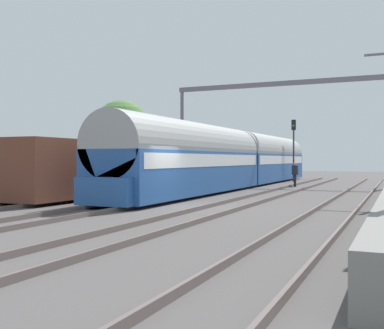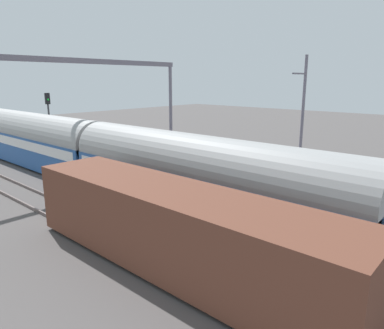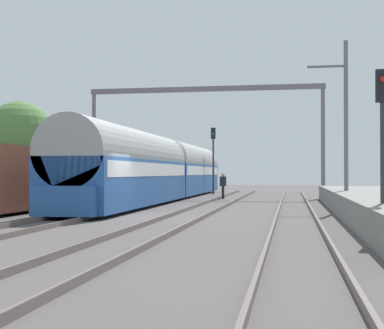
# 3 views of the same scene
# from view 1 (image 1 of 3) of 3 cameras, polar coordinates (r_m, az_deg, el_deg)

# --- Properties ---
(ground) EXTENTS (120.00, 120.00, 0.00)m
(ground) POSITION_cam_1_polar(r_m,az_deg,el_deg) (19.72, -1.56, -5.04)
(ground) COLOR #544F4E
(track_far_west) EXTENTS (1.52, 60.00, 0.16)m
(track_far_west) POSITION_cam_1_polar(r_m,az_deg,el_deg) (23.04, -15.69, -4.04)
(track_far_west) COLOR #6A5A57
(track_far_west) RESTS_ON ground
(track_west) EXTENTS (1.52, 60.00, 0.16)m
(track_west) POSITION_cam_1_polar(r_m,az_deg,el_deg) (20.67, -6.77, -4.56)
(track_west) COLOR #6A5A57
(track_west) RESTS_ON ground
(track_east) EXTENTS (1.52, 60.00, 0.16)m
(track_east) POSITION_cam_1_polar(r_m,az_deg,el_deg) (18.93, 4.13, -5.04)
(track_east) COLOR #6A5A57
(track_east) RESTS_ON ground
(track_far_east) EXTENTS (1.52, 60.00, 0.16)m
(track_far_east) POSITION_cam_1_polar(r_m,az_deg,el_deg) (17.98, 16.71, -5.36)
(track_far_east) COLOR #6A5A57
(track_far_east) RESTS_ON ground
(passenger_train) EXTENTS (2.93, 32.85, 3.82)m
(passenger_train) POSITION_cam_1_polar(r_m,az_deg,el_deg) (33.37, 5.47, 0.68)
(passenger_train) COLOR #28569E
(passenger_train) RESTS_ON ground
(freight_car) EXTENTS (2.80, 13.00, 2.70)m
(freight_car) POSITION_cam_1_polar(r_m,az_deg,el_deg) (25.69, -10.88, -0.44)
(freight_car) COLOR brown
(freight_car) RESTS_ON ground
(person_crossing) EXTENTS (0.43, 0.30, 1.73)m
(person_crossing) POSITION_cam_1_polar(r_m,az_deg,el_deg) (34.27, 12.24, -0.91)
(person_crossing) COLOR black
(person_crossing) RESTS_ON ground
(railway_signal_far) EXTENTS (0.36, 0.30, 5.38)m
(railway_signal_far) POSITION_cam_1_polar(r_m,az_deg,el_deg) (42.36, 12.09, 2.63)
(railway_signal_far) COLOR #2D2D33
(railway_signal_far) RESTS_ON ground
(catenary_gantry) EXTENTS (16.81, 0.28, 7.86)m
(catenary_gantry) POSITION_cam_1_polar(r_m,az_deg,el_deg) (36.90, 10.52, 6.82)
(catenary_gantry) COLOR slate
(catenary_gantry) RESTS_ON ground
(tree_west_background) EXTENTS (5.00, 5.00, 7.11)m
(tree_west_background) POSITION_cam_1_polar(r_m,az_deg,el_deg) (42.22, -8.44, 4.24)
(tree_west_background) COLOR #4C3826
(tree_west_background) RESTS_ON ground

